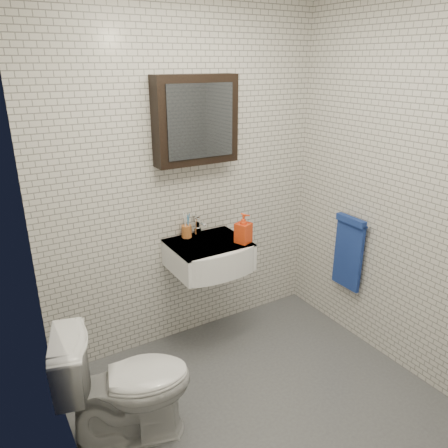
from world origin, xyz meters
The scene contains 9 objects.
ground centered at (0.00, 0.00, 0.01)m, with size 2.20×2.00×0.01m, color #4C4D53.
room_shell centered at (0.00, 0.00, 1.47)m, with size 2.22×2.02×2.51m.
washbasin centered at (0.05, 0.73, 0.76)m, with size 0.55×0.50×0.20m.
faucet centered at (0.05, 0.93, 0.92)m, with size 0.06×0.20×0.15m.
mirror_cabinet centered at (0.05, 0.93, 1.70)m, with size 0.60×0.15×0.60m.
towel_rail centered at (1.04, 0.35, 0.72)m, with size 0.09×0.30×0.58m.
toothbrush_cup centered at (-0.04, 0.94, 0.90)m, with size 0.08×0.08×0.20m.
soap_bottle centered at (0.27, 0.64, 0.96)m, with size 0.10×0.10×0.22m, color orange.
toilet centered at (-0.80, 0.21, 0.37)m, with size 0.42×0.73×0.74m, color silver.
Camera 1 is at (-1.35, -1.78, 2.09)m, focal length 35.00 mm.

